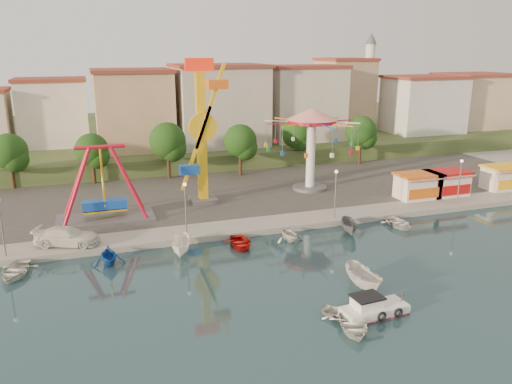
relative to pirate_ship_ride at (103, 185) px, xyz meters
name	(u,v)px	position (x,y,z in m)	size (l,w,h in m)	color
ground	(319,286)	(15.25, -20.47, -4.39)	(200.00, 200.00, 0.00)	#122B34
quay_deck	(179,145)	(15.25, 41.53, -4.09)	(200.00, 100.00, 0.60)	#9E998E
asphalt_pad	(221,185)	(15.25, 9.53, -3.79)	(90.00, 28.00, 0.01)	#4C4944
hill_terrace	(174,135)	(15.25, 46.53, -2.89)	(200.00, 60.00, 3.00)	#384C26
pirate_ship_ride	(103,185)	(0.00, 0.00, 0.00)	(10.00, 5.00, 8.00)	#59595E
kamikaze_tower	(204,135)	(11.43, 2.50, 4.18)	(4.45, 3.10, 16.50)	#59595E
wave_swinger	(311,131)	(25.52, 3.83, 3.80)	(11.60, 11.60, 10.40)	#59595E
booth_left	(418,186)	(36.21, -3.99, -2.23)	(5.40, 3.78, 3.08)	white
booth_mid	(447,183)	(40.40, -3.99, -2.23)	(5.40, 3.78, 3.08)	white
booth_right	(504,177)	(49.27, -3.99, -2.23)	(5.40, 3.78, 3.08)	white
lamp_post_0	(2,229)	(-8.75, -7.47, -1.29)	(0.14, 0.14, 5.00)	#59595E
lamp_post_1	(186,211)	(7.25, -7.47, -1.29)	(0.14, 0.14, 5.00)	#59595E
lamp_post_2	(335,196)	(23.25, -7.47, -1.29)	(0.14, 0.14, 5.00)	#59595E
lamp_post_3	(459,183)	(39.25, -7.47, -1.29)	(0.14, 0.14, 5.00)	#59595E
tree_0	(9,152)	(-10.75, 16.50, 1.08)	(4.60, 4.60, 7.19)	#382314
tree_1	(92,150)	(-0.75, 15.77, 0.81)	(4.35, 4.35, 6.80)	#382314
tree_2	(168,141)	(9.25, 15.33, 1.52)	(5.02, 5.02, 7.85)	#382314
tree_3	(240,141)	(19.25, 13.89, 1.16)	(4.68, 4.68, 7.32)	#382314
tree_4	(297,133)	(29.25, 16.88, 1.35)	(4.86, 4.86, 7.60)	#382314
tree_5	(361,131)	(39.25, 15.06, 1.31)	(4.83, 4.83, 7.54)	#382314
building_1	(53,121)	(-6.08, 30.91, 2.92)	(12.33, 9.01, 8.63)	silver
building_2	(138,109)	(7.06, 31.49, 4.22)	(11.95, 9.28, 11.23)	tan
building_3	(224,114)	(20.85, 28.33, 3.20)	(12.59, 10.50, 9.20)	beige
building_4	(291,109)	(34.32, 31.73, 3.22)	(10.75, 9.23, 9.24)	beige
building_5	(361,102)	(47.62, 29.86, 4.21)	(12.77, 10.96, 11.21)	tan
building_6	(420,98)	(59.40, 28.30, 4.78)	(8.23, 8.98, 12.36)	silver
building_7	(453,102)	(71.28, 33.23, 2.99)	(11.59, 10.93, 8.76)	beige
minaret	(369,79)	(51.25, 33.53, 8.15)	(2.80, 2.80, 18.00)	silver
cabin_motorboat	(373,310)	(16.83, -25.75, -3.94)	(4.92, 2.16, 1.69)	white
rowboat_a	(343,314)	(14.63, -25.45, -4.07)	(2.22, 3.11, 0.64)	beige
rowboat_b	(353,325)	(14.57, -26.99, -4.00)	(2.73, 3.83, 0.79)	white
skiff	(364,279)	(18.22, -22.08, -3.51)	(1.73, 4.60, 1.78)	silver
van	(67,236)	(-3.68, -6.47, -2.95)	(2.37, 5.82, 1.69)	silver
moored_boat_0	(15,271)	(-7.74, -10.67, -3.96)	(2.98, 4.17, 0.86)	silver
moored_boat_1	(108,255)	(-0.25, -10.67, -3.57)	(2.71, 3.14, 1.65)	#123F9E
moored_boat_2	(182,246)	(6.14, -10.67, -3.59)	(1.56, 4.15, 1.60)	white
moored_boat_3	(240,243)	(11.71, -10.67, -3.98)	(2.83, 3.96, 0.82)	#B3120E
moored_boat_4	(289,233)	(16.70, -10.67, -3.59)	(2.62, 3.04, 1.60)	silver
moored_boat_5	(349,226)	(23.28, -10.67, -3.68)	(1.39, 3.71, 1.43)	slate
moored_boat_6	(399,223)	(29.19, -10.67, -3.98)	(2.83, 3.96, 0.82)	white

